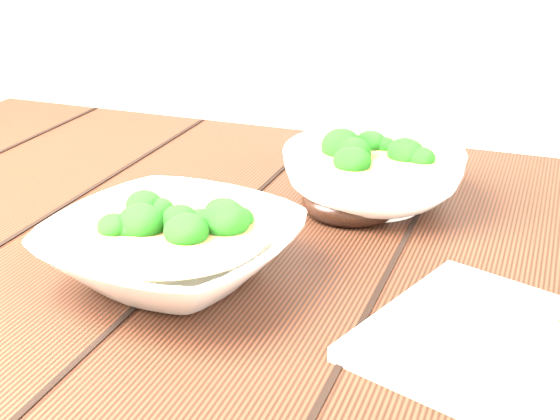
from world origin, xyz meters
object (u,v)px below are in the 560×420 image
Objects in this scene: table at (231,333)px; soup_bowl_back at (373,175)px; trivet at (351,201)px; napkin at (525,355)px; soup_bowl_front at (172,247)px.

soup_bowl_back is at bearing 51.57° from table.
napkin is (0.21, -0.25, -0.01)m from trivet.
trivet is (0.12, 0.21, -0.02)m from soup_bowl_front.
soup_bowl_back is at bearing 61.68° from soup_bowl_front.
napkin reaches higher than table.
napkin is at bearing -55.18° from soup_bowl_back.
soup_bowl_front is 2.33× the size of trivet.
table is 4.27× the size of soup_bowl_back.
soup_bowl_back is 1.15× the size of napkin.
napkin is at bearing -49.28° from trivet.
soup_bowl_front is 0.95× the size of soup_bowl_back.
table is 0.21m from trivet.
soup_bowl_front reaches higher than table.
table is 10.48× the size of trivet.
soup_bowl_front is 1.09× the size of napkin.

